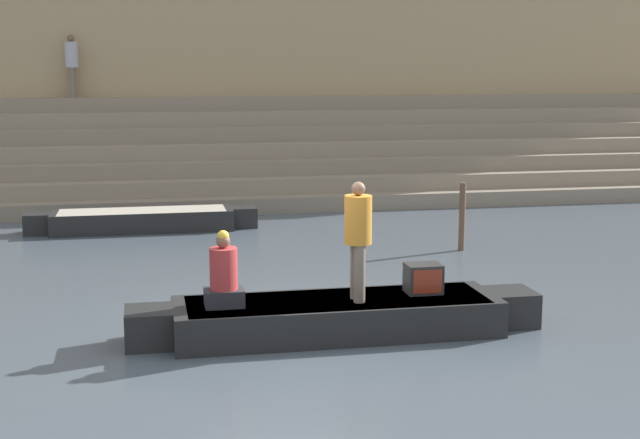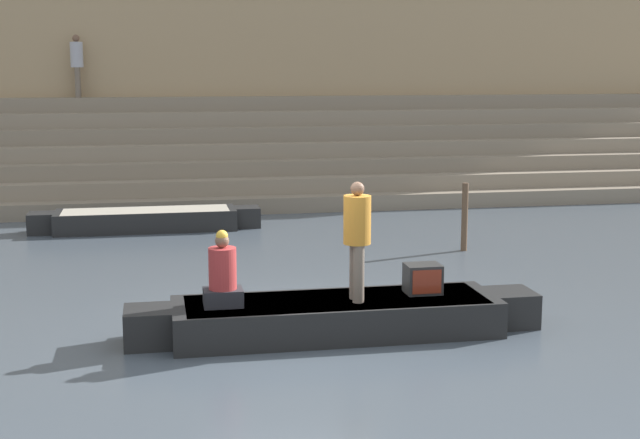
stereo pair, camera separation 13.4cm
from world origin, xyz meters
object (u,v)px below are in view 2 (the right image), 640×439
(person_rowing, at_px, (223,276))
(mooring_post, at_px, (465,217))
(person_on_steps, at_px, (77,61))
(tv_set, at_px, (423,279))
(person_standing, at_px, (357,233))
(rowboat_main, at_px, (336,316))
(moored_boat_shore, at_px, (146,219))

(person_rowing, distance_m, mooring_post, 7.19)
(person_on_steps, bearing_deg, person_rowing, 154.76)
(person_rowing, xyz_separation_m, person_on_steps, (-2.80, 13.73, 2.84))
(mooring_post, bearing_deg, person_on_steps, 132.34)
(person_rowing, relative_size, tv_set, 2.08)
(person_standing, distance_m, person_on_steps, 14.73)
(rowboat_main, distance_m, mooring_post, 6.17)
(person_rowing, xyz_separation_m, moored_boat_shore, (-1.05, 8.45, -0.65))
(moored_boat_shore, bearing_deg, tv_set, -61.59)
(person_standing, distance_m, person_rowing, 1.88)
(person_standing, relative_size, person_on_steps, 0.96)
(moored_boat_shore, relative_size, mooring_post, 3.74)
(moored_boat_shore, distance_m, mooring_post, 7.11)
(tv_set, xyz_separation_m, mooring_post, (2.36, 4.86, -0.02))
(moored_boat_shore, bearing_deg, rowboat_main, -69.35)
(person_standing, distance_m, tv_set, 1.25)
(person_on_steps, bearing_deg, tv_set, 165.61)
(person_rowing, bearing_deg, rowboat_main, -10.55)
(mooring_post, height_order, person_on_steps, person_on_steps)
(rowboat_main, relative_size, person_on_steps, 3.38)
(person_standing, relative_size, mooring_post, 1.20)
(person_rowing, bearing_deg, mooring_post, 32.49)
(tv_set, bearing_deg, person_standing, -172.61)
(person_standing, bearing_deg, tv_set, 27.74)
(moored_boat_shore, xyz_separation_m, mooring_post, (6.20, -3.44, 0.43))
(person_standing, xyz_separation_m, tv_set, (1.00, 0.21, -0.72))
(mooring_post, distance_m, person_on_steps, 12.19)
(person_rowing, relative_size, mooring_post, 0.75)
(rowboat_main, xyz_separation_m, moored_boat_shore, (-2.58, 8.42, -0.02))
(person_standing, xyz_separation_m, moored_boat_shore, (-2.85, 8.51, -1.18))
(person_rowing, relative_size, person_on_steps, 0.61)
(rowboat_main, distance_m, person_rowing, 1.66)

